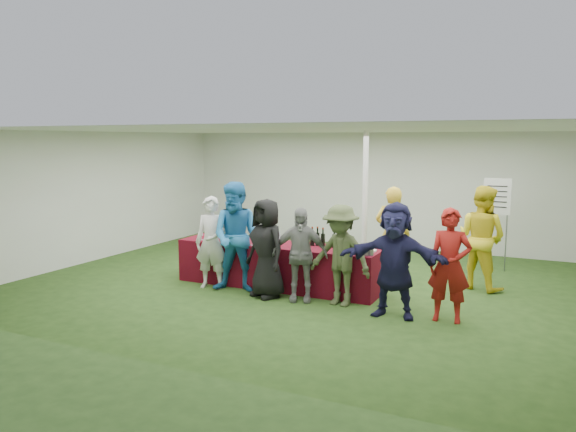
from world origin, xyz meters
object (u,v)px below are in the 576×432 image
at_px(customer_0, 212,242).
at_px(customer_6, 450,265).
at_px(wine_list_sign, 497,203).
at_px(staff_pourer, 392,234).
at_px(customer_1, 238,237).
at_px(customer_3, 300,254).
at_px(customer_2, 266,248).
at_px(dump_bucket, 367,249).
at_px(customer_4, 341,255).
at_px(customer_5, 395,260).
at_px(staff_back, 482,238).
at_px(serving_table, 278,265).

relative_size(customer_0, customer_6, 0.99).
bearing_deg(wine_list_sign, customer_0, -140.76).
height_order(staff_pourer, customer_0, staff_pourer).
distance_m(customer_0, customer_1, 0.53).
xyz_separation_m(wine_list_sign, customer_3, (-2.56, -3.53, -0.57)).
bearing_deg(staff_pourer, customer_0, 28.66).
distance_m(wine_list_sign, customer_2, 4.77).
bearing_deg(dump_bucket, customer_3, -157.74).
distance_m(staff_pourer, customer_3, 2.09).
xyz_separation_m(dump_bucket, customer_6, (1.33, -0.41, -0.04)).
bearing_deg(customer_4, customer_0, -171.72).
bearing_deg(customer_2, customer_3, 27.20).
bearing_deg(wine_list_sign, customer_5, -105.33).
relative_size(staff_pourer, customer_6, 1.07).
relative_size(staff_back, customer_1, 0.96).
bearing_deg(customer_6, staff_back, 81.02).
bearing_deg(customer_6, dump_bucket, 159.08).
height_order(customer_3, customer_5, customer_5).
distance_m(customer_2, customer_6, 2.88).
bearing_deg(customer_0, customer_5, -15.19).
distance_m(staff_pourer, customer_0, 3.21).
bearing_deg(customer_1, customer_0, 165.41).
relative_size(customer_0, customer_1, 0.86).
relative_size(dump_bucket, customer_4, 0.14).
height_order(staff_pourer, customer_6, staff_pourer).
xyz_separation_m(wine_list_sign, customer_4, (-1.90, -3.47, -0.53)).
relative_size(wine_list_sign, customer_4, 1.15).
height_order(dump_bucket, customer_0, customer_0).
xyz_separation_m(staff_pourer, customer_1, (-2.15, -1.78, 0.06)).
distance_m(staff_back, customer_6, 2.02).
bearing_deg(wine_list_sign, customer_4, -118.70).
relative_size(dump_bucket, staff_pourer, 0.12).
relative_size(staff_back, customer_4, 1.13).
distance_m(serving_table, customer_2, 0.78).
bearing_deg(staff_back, staff_pourer, 30.61).
relative_size(dump_bucket, customer_3, 0.14).
xyz_separation_m(customer_4, customer_6, (1.64, -0.07, 0.02)).
distance_m(dump_bucket, customer_2, 1.60).
bearing_deg(customer_5, customer_6, 7.44).
height_order(customer_2, customer_3, customer_2).
distance_m(wine_list_sign, customer_0, 5.50).
height_order(staff_pourer, staff_back, staff_back).
xyz_separation_m(customer_2, customer_4, (1.24, 0.08, -0.02)).
bearing_deg(staff_back, customer_1, 52.56).
relative_size(wine_list_sign, customer_6, 1.12).
bearing_deg(customer_5, wine_list_sign, 72.51).
xyz_separation_m(dump_bucket, wine_list_sign, (1.59, 3.13, 0.48)).
height_order(wine_list_sign, customer_2, wine_list_sign).
relative_size(serving_table, customer_2, 2.25).
xyz_separation_m(customer_0, customer_2, (1.10, -0.09, 0.01)).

